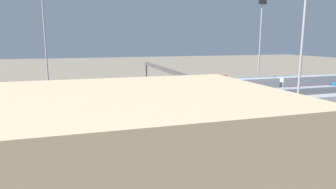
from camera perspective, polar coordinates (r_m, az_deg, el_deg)
The scene contains 20 objects.
ground_plane at distance 68.65m, azimuth -3.21°, elevation -2.31°, with size 400.00×400.00×0.00m, color #756B5B.
track_bed_0 at distance 85.39m, azimuth -6.07°, elevation 0.23°, with size 140.00×2.80×0.12m, color #3D3833.
track_bed_1 at distance 80.57m, azimuth -5.38°, elevation -0.38°, with size 140.00×2.80×0.12m, color #4C443D.
track_bed_2 at distance 75.78m, azimuth -4.60°, elevation -1.06°, with size 140.00×2.80×0.12m, color #4C443D.
track_bed_3 at distance 71.01m, azimuth -3.71°, elevation -1.83°, with size 140.00×2.80×0.12m, color #3D3833.
track_bed_4 at distance 66.28m, azimuth -2.69°, elevation -2.72°, with size 140.00×2.80×0.12m, color #4C443D.
track_bed_5 at distance 61.59m, azimuth -1.51°, elevation -3.73°, with size 140.00×2.80×0.12m, color #4C443D.
track_bed_6 at distance 56.95m, azimuth -0.14°, elevation -4.92°, with size 140.00×2.80×0.12m, color #3D3833.
track_bed_7 at distance 52.38m, azimuth 1.48°, elevation -6.31°, with size 140.00×2.80×0.12m, color #4C443D.
train_on_track_0 at distance 83.78m, azimuth -12.53°, elevation 1.18°, with size 71.40×3.06×3.80m.
train_on_track_7 at distance 53.31m, azimuth 5.79°, elevation -3.89°, with size 119.80×3.06×3.80m.
train_on_track_1 at distance 89.50m, azimuth 11.59°, elevation 1.91°, with size 10.00×3.00×5.00m.
train_on_track_3 at distance 70.52m, azimuth -3.70°, elevation 0.19°, with size 119.80×3.06×5.00m.
train_on_track_5 at distance 60.16m, azimuth -5.36°, elevation -2.16°, with size 139.00×3.00×4.40m.
train_on_track_2 at distance 75.72m, azimuth -3.56°, elevation 0.50°, with size 90.60×3.06×4.40m.
train_on_track_6 at distance 65.21m, azimuth 17.18°, elevation -1.51°, with size 10.00×3.00×5.00m.
light_mast_0 at distance 86.80m, azimuth -22.86°, elevation 12.82°, with size 2.80×0.70×31.99m.
light_mast_1 at distance 58.39m, azimuth 24.95°, elevation 14.82°, with size 2.80×0.70×33.17m.
light_mast_2 at distance 102.62m, azimuth 17.46°, elevation 11.37°, with size 2.80×0.70×27.69m.
signal_gantry at distance 68.27m, azimuth -0.48°, elevation 4.22°, with size 0.70×40.00×8.80m.
Camera 1 is at (16.15, 64.97, 15.20)m, focal length 31.56 mm.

